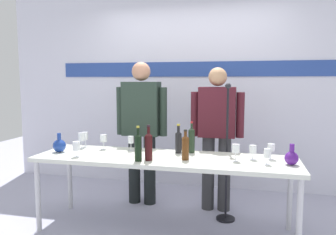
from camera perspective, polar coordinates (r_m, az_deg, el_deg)
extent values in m
plane|color=#AAA9C0|center=(3.45, -0.61, -18.90)|extent=(10.00, 10.00, 0.00)
cube|color=silver|center=(4.60, 3.96, 6.71)|extent=(5.38, 0.10, 3.00)
cube|color=#2B4999|center=(4.55, 3.85, 8.34)|extent=(3.76, 0.01, 0.20)
cube|color=silver|center=(3.21, -0.62, -7.15)|extent=(2.52, 0.70, 0.04)
cylinder|color=silver|center=(3.54, -21.57, -12.57)|extent=(0.05, 0.05, 0.70)
cylinder|color=silver|center=(2.98, 21.75, -16.20)|extent=(0.05, 0.05, 0.70)
cylinder|color=silver|center=(4.02, -16.61, -10.10)|extent=(0.05, 0.05, 0.70)
cylinder|color=silver|center=(3.54, 20.33, -12.52)|extent=(0.05, 0.05, 0.70)
sphere|color=navy|center=(3.57, -18.27, -4.66)|extent=(0.13, 0.13, 0.13)
cylinder|color=navy|center=(3.56, -18.32, -3.18)|extent=(0.04, 0.04, 0.08)
sphere|color=#531B88|center=(3.08, 20.57, -6.61)|extent=(0.12, 0.12, 0.12)
cylinder|color=#531B88|center=(3.06, 20.64, -5.00)|extent=(0.04, 0.04, 0.08)
cylinder|color=black|center=(4.05, -5.83, -8.79)|extent=(0.14, 0.14, 0.83)
cylinder|color=black|center=(3.99, -3.19, -8.99)|extent=(0.14, 0.14, 0.83)
cube|color=#293930|center=(3.89, -4.61, 1.54)|extent=(0.43, 0.22, 0.63)
cylinder|color=#293930|center=(3.98, -8.23, 1.15)|extent=(0.09, 0.09, 0.57)
cylinder|color=#293930|center=(3.82, -0.84, 0.99)|extent=(0.09, 0.09, 0.57)
sphere|color=tan|center=(3.88, -4.67, 7.95)|extent=(0.22, 0.22, 0.22)
cylinder|color=#343435|center=(3.85, 6.95, -9.47)|extent=(0.14, 0.14, 0.85)
cylinder|color=#343435|center=(3.84, 9.69, -9.57)|extent=(0.14, 0.14, 0.85)
cube|color=#4F1924|center=(3.71, 8.49, 0.94)|extent=(0.40, 0.22, 0.56)
cylinder|color=#4F1924|center=(3.75, 4.64, 0.61)|extent=(0.09, 0.09, 0.50)
cylinder|color=#4F1924|center=(3.70, 12.37, 0.42)|extent=(0.09, 0.09, 0.50)
sphere|color=tan|center=(3.70, 8.59, 6.98)|extent=(0.21, 0.21, 0.21)
cylinder|color=black|center=(3.03, -5.19, -5.40)|extent=(0.07, 0.07, 0.23)
cone|color=black|center=(3.00, -5.21, -3.05)|extent=(0.07, 0.07, 0.03)
cylinder|color=black|center=(3.00, -5.22, -2.53)|extent=(0.02, 0.02, 0.08)
cylinder|color=gold|center=(2.99, -5.22, -1.63)|extent=(0.03, 0.03, 0.02)
cylinder|color=#1F311E|center=(3.37, 4.09, -4.13)|extent=(0.07, 0.07, 0.24)
cone|color=#1F311E|center=(3.34, 4.10, -1.96)|extent=(0.07, 0.07, 0.03)
cylinder|color=#1F311E|center=(3.34, 4.11, -1.57)|extent=(0.02, 0.02, 0.07)
cylinder|color=red|center=(3.34, 4.11, -0.85)|extent=(0.03, 0.03, 0.02)
cylinder|color=black|center=(3.35, 1.81, -4.46)|extent=(0.06, 0.06, 0.20)
cone|color=black|center=(3.33, 1.82, -2.56)|extent=(0.06, 0.06, 0.03)
cylinder|color=black|center=(3.33, 1.82, -2.09)|extent=(0.03, 0.03, 0.08)
cylinder|color=gold|center=(3.32, 1.83, -1.29)|extent=(0.03, 0.03, 0.02)
cylinder|color=#360D0F|center=(3.05, -3.38, -5.28)|extent=(0.07, 0.07, 0.23)
cone|color=#360D0F|center=(3.02, -3.39, -2.90)|extent=(0.07, 0.07, 0.03)
cylinder|color=#360D0F|center=(3.02, -3.40, -2.37)|extent=(0.03, 0.03, 0.08)
cylinder|color=black|center=(3.01, -3.40, -1.44)|extent=(0.03, 0.03, 0.02)
cylinder|color=#542C0F|center=(3.07, 3.02, -5.43)|extent=(0.07, 0.07, 0.21)
cone|color=#542C0F|center=(3.04, 3.03, -3.31)|extent=(0.07, 0.07, 0.03)
cylinder|color=#542C0F|center=(3.04, 3.03, -2.97)|extent=(0.03, 0.03, 0.06)
cylinder|color=black|center=(3.04, 3.04, -2.25)|extent=(0.03, 0.03, 0.02)
cylinder|color=white|center=(3.50, -6.41, -5.68)|extent=(0.06, 0.06, 0.00)
cylinder|color=white|center=(3.49, -6.42, -5.04)|extent=(0.01, 0.01, 0.08)
cylinder|color=white|center=(3.48, -6.43, -3.82)|extent=(0.06, 0.06, 0.08)
cylinder|color=white|center=(3.71, -14.69, -5.15)|extent=(0.06, 0.06, 0.00)
cylinder|color=white|center=(3.70, -14.70, -4.53)|extent=(0.01, 0.01, 0.08)
cylinder|color=white|center=(3.69, -14.74, -3.25)|extent=(0.07, 0.07, 0.09)
cylinder|color=white|center=(3.32, -15.50, -6.54)|extent=(0.06, 0.06, 0.00)
cylinder|color=white|center=(3.31, -15.52, -6.00)|extent=(0.01, 0.01, 0.06)
cylinder|color=white|center=(3.30, -15.56, -4.75)|extent=(0.07, 0.07, 0.09)
cylinder|color=white|center=(3.62, -11.05, -5.36)|extent=(0.06, 0.06, 0.00)
cylinder|color=white|center=(3.61, -11.06, -4.73)|extent=(0.01, 0.01, 0.08)
cylinder|color=white|center=(3.60, -11.09, -3.54)|extent=(0.07, 0.07, 0.08)
cylinder|color=white|center=(3.80, -14.06, -4.88)|extent=(0.05, 0.05, 0.00)
cylinder|color=white|center=(3.79, -14.08, -4.28)|extent=(0.01, 0.01, 0.08)
cylinder|color=white|center=(3.77, -14.11, -3.07)|extent=(0.06, 0.06, 0.08)
cylinder|color=white|center=(3.10, 11.59, -7.38)|extent=(0.06, 0.06, 0.00)
cylinder|color=white|center=(3.09, 11.61, -6.64)|extent=(0.01, 0.01, 0.08)
cylinder|color=white|center=(3.07, 11.64, -5.23)|extent=(0.07, 0.07, 0.08)
cylinder|color=white|center=(3.19, 14.42, -7.02)|extent=(0.06, 0.06, 0.00)
cylinder|color=white|center=(3.19, 14.44, -6.43)|extent=(0.01, 0.01, 0.06)
cylinder|color=white|center=(3.17, 14.47, -5.26)|extent=(0.06, 0.06, 0.07)
cylinder|color=white|center=(3.04, 16.71, -7.77)|extent=(0.06, 0.06, 0.00)
cylinder|color=white|center=(3.03, 16.72, -7.20)|extent=(0.01, 0.01, 0.06)
cylinder|color=white|center=(3.02, 16.77, -5.93)|extent=(0.06, 0.06, 0.08)
cylinder|color=white|center=(3.25, 17.34, -6.87)|extent=(0.06, 0.06, 0.00)
cylinder|color=white|center=(3.24, 17.36, -6.18)|extent=(0.01, 0.01, 0.08)
cylinder|color=white|center=(3.23, 17.40, -4.95)|extent=(0.07, 0.07, 0.07)
cylinder|color=black|center=(3.73, 9.90, -16.83)|extent=(0.20, 0.20, 0.02)
cylinder|color=black|center=(3.51, 10.11, -6.51)|extent=(0.02, 0.02, 1.39)
sphere|color=#232328|center=(3.43, 10.35, 5.39)|extent=(0.06, 0.06, 0.06)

